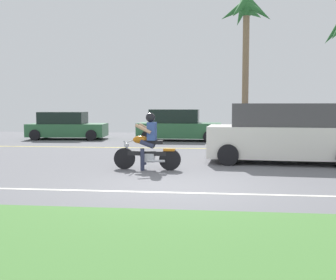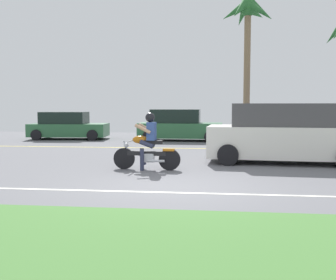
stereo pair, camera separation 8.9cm
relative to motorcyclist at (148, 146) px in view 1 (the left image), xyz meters
The scene contains 10 objects.
ground 1.43m from the motorcyclist, 29.89° to the left, with size 56.00×30.00×0.04m, color slate.
grass_median 6.60m from the motorcyclist, 80.47° to the right, with size 56.00×3.80×0.06m, color #477A38.
lane_line_near 3.23m from the motorcyclist, 69.86° to the right, with size 50.40×0.12×0.01m, color silver.
lane_line_far 6.03m from the motorcyclist, 79.56° to the left, with size 50.40×0.12×0.01m, color yellow.
motorcyclist is the anchor object (origin of this frame).
suv_nearby 4.49m from the motorcyclist, 25.24° to the left, with size 4.97×2.36×1.86m.
parked_car_0 11.65m from the motorcyclist, 121.10° to the left, with size 4.18×2.24×1.45m.
parked_car_1 9.79m from the motorcyclist, 90.06° to the left, with size 4.26×1.97×1.60m.
parked_car_2 12.54m from the motorcyclist, 62.01° to the left, with size 4.32×2.08×1.54m.
palm_tree_1 15.73m from the motorcyclist, 75.28° to the left, with size 3.27×3.06×8.17m.
Camera 1 is at (0.76, -8.97, 1.80)m, focal length 44.25 mm.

